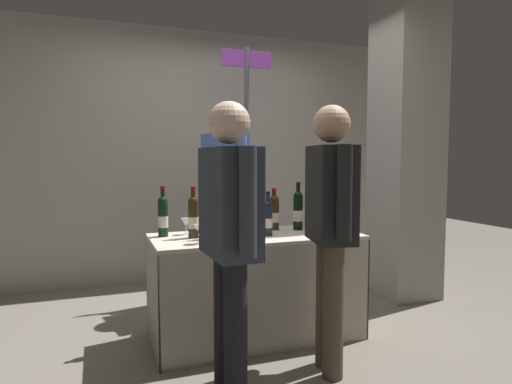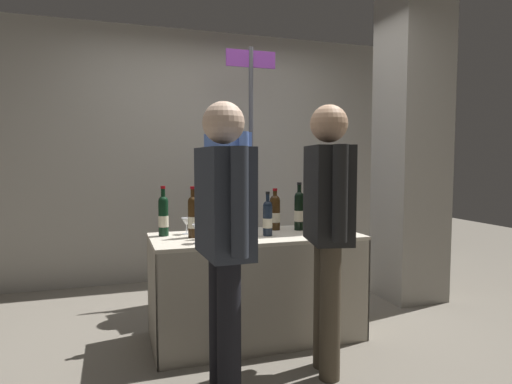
% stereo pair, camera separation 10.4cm
% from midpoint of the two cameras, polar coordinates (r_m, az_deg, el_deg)
% --- Properties ---
extents(ground_plane, '(12.00, 12.00, 0.00)m').
position_cam_midpoint_polar(ground_plane, '(3.30, 0.95, -18.21)').
color(ground_plane, gray).
extents(back_partition, '(5.75, 0.12, 2.58)m').
position_cam_midpoint_polar(back_partition, '(4.72, -5.95, 4.61)').
color(back_partition, '#9E998E').
rests_on(back_partition, ground_plane).
extents(concrete_pillar, '(0.50, 0.50, 3.55)m').
position_cam_midpoint_polar(concrete_pillar, '(4.24, 20.27, 10.97)').
color(concrete_pillar, gray).
rests_on(concrete_pillar, ground_plane).
extents(tasting_table, '(1.44, 0.64, 0.73)m').
position_cam_midpoint_polar(tasting_table, '(3.14, 0.96, -9.78)').
color(tasting_table, beige).
rests_on(tasting_table, ground_plane).
extents(featured_wine_bottle, '(0.08, 0.08, 0.33)m').
position_cam_midpoint_polar(featured_wine_bottle, '(3.19, 8.36, -2.71)').
color(featured_wine_bottle, '#38230F').
rests_on(featured_wine_bottle, tasting_table).
extents(display_bottle_0, '(0.08, 0.08, 0.31)m').
position_cam_midpoint_polar(display_bottle_0, '(3.29, 3.37, -2.58)').
color(display_bottle_0, '#38230F').
rests_on(display_bottle_0, tasting_table).
extents(display_bottle_1, '(0.07, 0.07, 0.31)m').
position_cam_midpoint_polar(display_bottle_1, '(2.95, -4.56, -3.49)').
color(display_bottle_1, '#38230F').
rests_on(display_bottle_1, tasting_table).
extents(display_bottle_2, '(0.07, 0.07, 0.36)m').
position_cam_midpoint_polar(display_bottle_2, '(3.30, 6.50, -2.32)').
color(display_bottle_2, black).
rests_on(display_bottle_2, tasting_table).
extents(display_bottle_3, '(0.07, 0.07, 0.31)m').
position_cam_midpoint_polar(display_bottle_3, '(3.04, 2.49, -3.32)').
color(display_bottle_3, '#192333').
rests_on(display_bottle_3, tasting_table).
extents(display_bottle_4, '(0.07, 0.07, 0.35)m').
position_cam_midpoint_polar(display_bottle_4, '(2.99, -7.17, -3.10)').
color(display_bottle_4, '#38230F').
rests_on(display_bottle_4, tasting_table).
extents(display_bottle_5, '(0.07, 0.07, 0.34)m').
position_cam_midpoint_polar(display_bottle_5, '(2.91, -2.67, -3.30)').
color(display_bottle_5, '#192333').
rests_on(display_bottle_5, tasting_table).
extents(display_bottle_6, '(0.07, 0.07, 0.34)m').
position_cam_midpoint_polar(display_bottle_6, '(3.08, -10.96, -2.95)').
color(display_bottle_6, black).
rests_on(display_bottle_6, tasting_table).
extents(wine_glass_near_vendor, '(0.08, 0.08, 0.12)m').
position_cam_midpoint_polar(wine_glass_near_vendor, '(2.79, -6.43, -4.85)').
color(wine_glass_near_vendor, silver).
rests_on(wine_glass_near_vendor, tasting_table).
extents(wine_glass_mid, '(0.06, 0.06, 0.12)m').
position_cam_midpoint_polar(wine_glass_mid, '(3.15, -0.90, -3.79)').
color(wine_glass_mid, silver).
rests_on(wine_glass_mid, tasting_table).
extents(wine_glass_near_taster, '(0.07, 0.07, 0.12)m').
position_cam_midpoint_polar(wine_glass_near_taster, '(3.14, -8.06, -3.93)').
color(wine_glass_near_taster, silver).
rests_on(wine_glass_near_taster, tasting_table).
extents(flower_vase, '(0.09, 0.09, 0.36)m').
position_cam_midpoint_polar(flower_vase, '(3.07, -3.29, -3.31)').
color(flower_vase, silver).
rests_on(flower_vase, tasting_table).
extents(brochure_stand, '(0.11, 0.13, 0.14)m').
position_cam_midpoint_polar(brochure_stand, '(3.41, 7.41, -3.49)').
color(brochure_stand, silver).
rests_on(brochure_stand, tasting_table).
extents(vendor_presenter, '(0.32, 0.62, 1.74)m').
position_cam_midpoint_polar(vendor_presenter, '(3.77, -2.95, 1.17)').
color(vendor_presenter, '#2D3347').
rests_on(vendor_presenter, ground_plane).
extents(taster_foreground_right, '(0.29, 0.55, 1.57)m').
position_cam_midpoint_polar(taster_foreground_right, '(2.59, 10.42, -3.12)').
color(taster_foreground_right, '#4C4233').
rests_on(taster_foreground_right, ground_plane).
extents(taster_foreground_left, '(0.22, 0.60, 1.55)m').
position_cam_midpoint_polar(taster_foreground_left, '(2.24, -2.83, -4.43)').
color(taster_foreground_left, black).
rests_on(taster_foreground_left, ground_plane).
extents(booth_signpost, '(0.48, 0.04, 2.31)m').
position_cam_midpoint_polar(booth_signpost, '(4.22, 0.05, 5.88)').
color(booth_signpost, '#47474C').
rests_on(booth_signpost, ground_plane).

